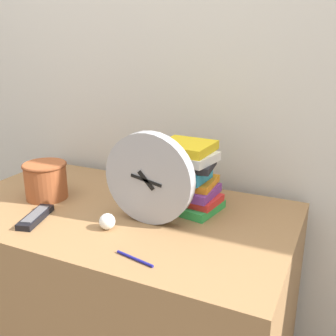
{
  "coord_description": "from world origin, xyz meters",
  "views": [
    {
      "loc": [
        0.7,
        -0.71,
        1.28
      ],
      "look_at": [
        0.18,
        0.39,
        0.88
      ],
      "focal_mm": 42.0,
      "sensor_mm": 36.0,
      "label": 1
    }
  ],
  "objects_px": {
    "tv_remote": "(36,217)",
    "desk_clock": "(149,179)",
    "book_stack": "(186,177)",
    "pen": "(135,259)",
    "crumpled_paper_ball": "(107,221)",
    "basket": "(46,179)"
  },
  "relations": [
    {
      "from": "pen",
      "to": "desk_clock",
      "type": "bearing_deg",
      "value": 107.98
    },
    {
      "from": "desk_clock",
      "to": "tv_remote",
      "type": "bearing_deg",
      "value": -156.87
    },
    {
      "from": "desk_clock",
      "to": "crumpled_paper_ball",
      "type": "height_order",
      "value": "desk_clock"
    },
    {
      "from": "tv_remote",
      "to": "pen",
      "type": "xyz_separation_m",
      "value": [
        0.42,
        -0.08,
        -0.01
      ]
    },
    {
      "from": "desk_clock",
      "to": "tv_remote",
      "type": "xyz_separation_m",
      "value": [
        -0.35,
        -0.15,
        -0.14
      ]
    },
    {
      "from": "desk_clock",
      "to": "book_stack",
      "type": "height_order",
      "value": "desk_clock"
    },
    {
      "from": "tv_remote",
      "to": "book_stack",
      "type": "bearing_deg",
      "value": 37.53
    },
    {
      "from": "desk_clock",
      "to": "crumpled_paper_ball",
      "type": "relative_size",
      "value": 5.91
    },
    {
      "from": "book_stack",
      "to": "pen",
      "type": "distance_m",
      "value": 0.4
    },
    {
      "from": "desk_clock",
      "to": "pen",
      "type": "bearing_deg",
      "value": -72.02
    },
    {
      "from": "book_stack",
      "to": "crumpled_paper_ball",
      "type": "xyz_separation_m",
      "value": [
        -0.16,
        -0.26,
        -0.09
      ]
    },
    {
      "from": "book_stack",
      "to": "tv_remote",
      "type": "height_order",
      "value": "book_stack"
    },
    {
      "from": "book_stack",
      "to": "basket",
      "type": "bearing_deg",
      "value": -163.99
    },
    {
      "from": "tv_remote",
      "to": "basket",
      "type": "bearing_deg",
      "value": 120.58
    },
    {
      "from": "basket",
      "to": "pen",
      "type": "distance_m",
      "value": 0.58
    },
    {
      "from": "desk_clock",
      "to": "pen",
      "type": "relative_size",
      "value": 2.39
    },
    {
      "from": "desk_clock",
      "to": "pen",
      "type": "xyz_separation_m",
      "value": [
        0.07,
        -0.22,
        -0.15
      ]
    },
    {
      "from": "basket",
      "to": "tv_remote",
      "type": "relative_size",
      "value": 0.91
    },
    {
      "from": "desk_clock",
      "to": "tv_remote",
      "type": "height_order",
      "value": "desk_clock"
    },
    {
      "from": "tv_remote",
      "to": "desk_clock",
      "type": "bearing_deg",
      "value": 23.13
    },
    {
      "from": "book_stack",
      "to": "pen",
      "type": "xyz_separation_m",
      "value": [
        0.01,
        -0.39,
        -0.11
      ]
    },
    {
      "from": "crumpled_paper_ball",
      "to": "pen",
      "type": "xyz_separation_m",
      "value": [
        0.17,
        -0.12,
        -0.02
      ]
    }
  ]
}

